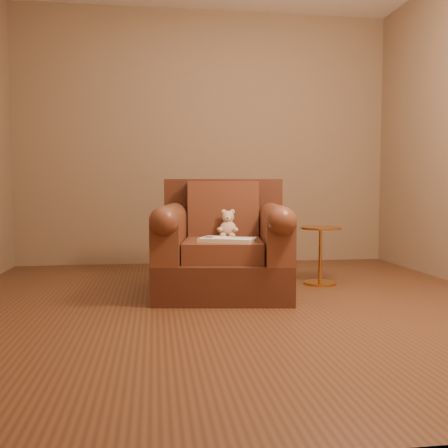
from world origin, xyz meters
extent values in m
plane|color=brown|center=(0.00, 0.00, 0.00)|extent=(4.00, 4.00, 0.00)
cube|color=#866E52|center=(0.00, 2.00, 1.35)|extent=(4.00, 0.02, 2.70)
cube|color=#472517|center=(-0.04, 0.34, 0.14)|extent=(1.11, 1.06, 0.28)
cube|color=#472517|center=(0.02, 0.75, 0.58)|extent=(0.99, 0.24, 0.61)
cube|color=brown|center=(-0.04, 0.29, 0.35)|extent=(0.66, 0.76, 0.15)
cube|color=brown|center=(0.00, 0.62, 0.64)|extent=(0.59, 0.24, 0.44)
cube|color=brown|center=(-0.43, 0.34, 0.43)|extent=(0.31, 0.86, 0.31)
cube|color=brown|center=(0.35, 0.23, 0.43)|extent=(0.31, 0.86, 0.31)
cylinder|color=brown|center=(-0.43, 0.34, 0.59)|extent=(0.31, 0.86, 0.20)
cylinder|color=brown|center=(0.35, 0.23, 0.59)|extent=(0.31, 0.86, 0.20)
ellipsoid|color=beige|center=(0.02, 0.47, 0.49)|extent=(0.13, 0.12, 0.14)
sphere|color=beige|center=(0.02, 0.48, 0.58)|extent=(0.10, 0.10, 0.10)
ellipsoid|color=beige|center=(-0.01, 0.49, 0.62)|extent=(0.04, 0.02, 0.04)
ellipsoid|color=beige|center=(0.06, 0.47, 0.62)|extent=(0.04, 0.02, 0.04)
ellipsoid|color=beige|center=(0.01, 0.43, 0.57)|extent=(0.05, 0.03, 0.04)
sphere|color=black|center=(0.01, 0.42, 0.58)|extent=(0.01, 0.01, 0.01)
ellipsoid|color=beige|center=(-0.05, 0.43, 0.49)|extent=(0.04, 0.09, 0.04)
ellipsoid|color=beige|center=(0.07, 0.40, 0.49)|extent=(0.04, 0.09, 0.04)
ellipsoid|color=beige|center=(-0.03, 0.40, 0.45)|extent=(0.05, 0.09, 0.04)
ellipsoid|color=beige|center=(0.04, 0.38, 0.45)|extent=(0.05, 0.09, 0.04)
cube|color=beige|center=(-0.03, 0.14, 0.44)|extent=(0.45, 0.37, 0.03)
cube|color=white|center=(-0.12, 0.18, 0.45)|extent=(0.27, 0.29, 0.00)
cube|color=white|center=(0.05, 0.10, 0.45)|extent=(0.27, 0.29, 0.00)
cube|color=beige|center=(-0.03, 0.14, 0.45)|extent=(0.11, 0.21, 0.00)
cube|color=#0F1638|center=(-0.16, 0.20, 0.45)|extent=(0.09, 0.10, 0.00)
cube|color=slate|center=(0.09, 0.17, 0.45)|extent=(0.18, 0.12, 0.00)
cylinder|color=#CA8A37|center=(0.83, 0.61, 0.01)|extent=(0.28, 0.28, 0.02)
cylinder|color=#CA8A37|center=(0.83, 0.61, 0.24)|extent=(0.03, 0.03, 0.45)
cylinder|color=#CA8A37|center=(0.83, 0.61, 0.48)|extent=(0.35, 0.35, 0.02)
cylinder|color=#CA8A37|center=(0.83, 0.61, 0.47)|extent=(0.03, 0.03, 0.02)
camera|label=1|loc=(-0.55, -3.40, 0.80)|focal=40.00mm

